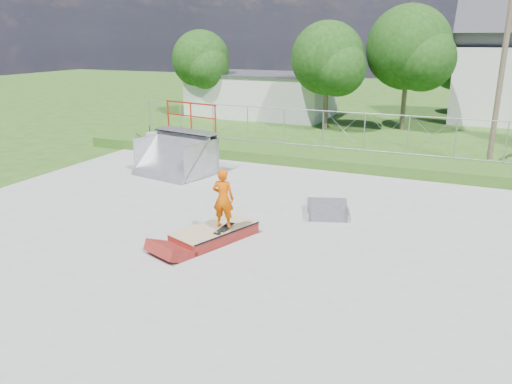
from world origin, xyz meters
TOP-DOWN VIEW (x-y plane):
  - ground at (0.00, 0.00)m, footprint 120.00×120.00m
  - concrete_pad at (0.00, 0.00)m, footprint 20.00×16.00m
  - grass_berm at (0.00, 9.50)m, footprint 24.00×3.00m
  - grind_box at (0.07, -0.81)m, footprint 2.01×2.76m
  - quarter_pipe at (-4.92, 4.90)m, footprint 3.38×3.02m
  - flat_bank_ramp at (2.55, 2.41)m, footprint 1.70×1.75m
  - skateboard at (0.40, -0.86)m, footprint 0.34×0.82m
  - skater at (0.40, -0.86)m, footprint 0.67×0.49m
  - concrete_stairs at (-8.50, 8.70)m, footprint 1.50×1.60m
  - chain_link_fence at (0.00, 10.50)m, footprint 20.00×0.06m
  - utility_building_flat at (-8.00, 22.00)m, footprint 10.00×6.00m
  - utility_pole at (7.50, 12.00)m, footprint 0.24×0.24m
  - tree_left_near at (-1.75, 17.83)m, footprint 4.76×4.48m
  - tree_center at (2.78, 19.81)m, footprint 5.44×5.12m
  - tree_left_far at (-11.77, 19.85)m, footprint 4.42×4.16m
  - tree_back_mid at (5.21, 27.86)m, footprint 4.08×3.84m

SIDE VIEW (x-z plane):
  - ground at x=0.00m, z-range 0.00..0.00m
  - concrete_pad at x=0.00m, z-range 0.00..0.04m
  - grind_box at x=0.07m, z-range 0.00..0.37m
  - flat_bank_ramp at x=2.55m, z-range 0.00..0.41m
  - grass_berm at x=0.00m, z-range 0.00..0.50m
  - concrete_stairs at x=-8.50m, z-range 0.00..0.80m
  - skateboard at x=0.40m, z-range 0.35..0.48m
  - skater at x=0.40m, z-range 0.41..2.11m
  - chain_link_fence at x=0.00m, z-range 0.50..2.30m
  - quarter_pipe at x=-4.92m, z-range 0.00..2.95m
  - utility_building_flat at x=-8.00m, z-range 0.00..3.00m
  - tree_back_mid at x=5.21m, z-range 0.78..6.48m
  - tree_left_far at x=-11.77m, z-range 0.85..7.02m
  - utility_pole at x=7.50m, z-range 0.00..8.00m
  - tree_left_near at x=-1.75m, z-range 0.91..7.56m
  - tree_center at x=2.78m, z-range 1.05..8.65m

